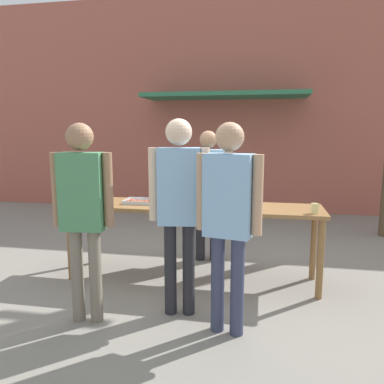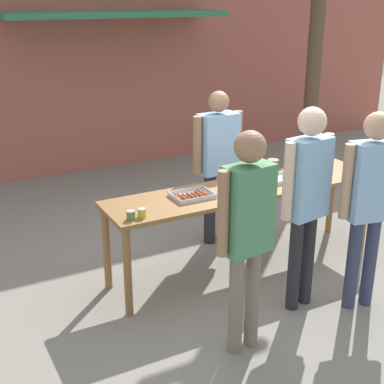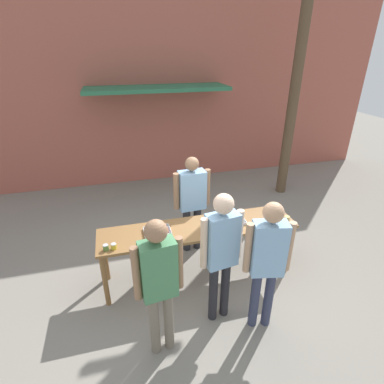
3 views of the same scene
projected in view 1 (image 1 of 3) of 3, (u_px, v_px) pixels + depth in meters
The scene contains 12 objects.
ground_plane at pixel (192, 279), 4.37m from camera, with size 24.00×24.00×0.00m, color gray.
building_facade_back at pixel (227, 105), 7.87m from camera, with size 12.00×1.11×4.50m.
serving_table at pixel (192, 214), 4.25m from camera, with size 2.89×0.66×0.88m.
food_tray_sausages at pixel (141, 202), 4.35m from camera, with size 0.38×0.28×0.04m.
food_tray_buns at pixel (234, 205), 4.15m from camera, with size 0.46×0.26×0.05m.
condiment_jar_mustard at pixel (76, 201), 4.26m from camera, with size 0.07×0.07×0.08m.
condiment_jar_ketchup at pixel (84, 201), 4.24m from camera, with size 0.07×0.07×0.08m.
beer_cup at pixel (315, 209), 3.78m from camera, with size 0.08×0.08×0.11m.
person_server_behind_table at pixel (208, 185), 4.87m from camera, with size 0.62×0.26×1.72m.
person_customer_holding_hotdog at pixel (83, 204), 3.25m from camera, with size 0.54×0.25×1.78m.
person_customer_with_cup at pixel (229, 209), 3.05m from camera, with size 0.55×0.29×1.78m.
person_customer_waiting_in_line at pixel (179, 198), 3.38m from camera, with size 0.54×0.26×1.82m.
Camera 1 is at (0.77, -4.08, 1.71)m, focal length 35.00 mm.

